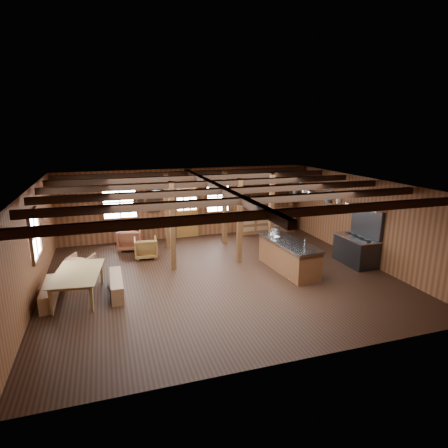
{
  "coord_description": "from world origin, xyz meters",
  "views": [
    {
      "loc": [
        -3.08,
        -10.09,
        4.33
      ],
      "look_at": [
        0.55,
        1.25,
        1.28
      ],
      "focal_mm": 30.0,
      "sensor_mm": 36.0,
      "label": 1
    }
  ],
  "objects_px": {
    "dining_table": "(80,285)",
    "armchair_a": "(146,248)",
    "armchair_c": "(82,265)",
    "kitchen_island": "(288,256)",
    "armchair_b": "(130,239)",
    "commercial_range": "(358,245)"
  },
  "relations": [
    {
      "from": "kitchen_island",
      "to": "commercial_range",
      "type": "xyz_separation_m",
      "value": [
        2.44,
        -0.13,
        0.14
      ]
    },
    {
      "from": "dining_table",
      "to": "armchair_c",
      "type": "bearing_deg",
      "value": 8.81
    },
    {
      "from": "dining_table",
      "to": "armchair_b",
      "type": "height_order",
      "value": "armchair_b"
    },
    {
      "from": "dining_table",
      "to": "armchair_b",
      "type": "bearing_deg",
      "value": -15.1
    },
    {
      "from": "dining_table",
      "to": "armchair_a",
      "type": "distance_m",
      "value": 3.32
    },
    {
      "from": "kitchen_island",
      "to": "armchair_a",
      "type": "relative_size",
      "value": 3.29
    },
    {
      "from": "armchair_b",
      "to": "armchair_c",
      "type": "height_order",
      "value": "armchair_b"
    },
    {
      "from": "kitchen_island",
      "to": "dining_table",
      "type": "distance_m",
      "value": 6.11
    },
    {
      "from": "kitchen_island",
      "to": "dining_table",
      "type": "bearing_deg",
      "value": 176.62
    },
    {
      "from": "commercial_range",
      "to": "armchair_b",
      "type": "relative_size",
      "value": 2.22
    },
    {
      "from": "kitchen_island",
      "to": "armchair_c",
      "type": "distance_m",
      "value": 6.36
    },
    {
      "from": "commercial_range",
      "to": "armchair_c",
      "type": "xyz_separation_m",
      "value": [
        -8.6,
        1.74,
        -0.31
      ]
    },
    {
      "from": "dining_table",
      "to": "armchair_c",
      "type": "relative_size",
      "value": 2.93
    },
    {
      "from": "kitchen_island",
      "to": "commercial_range",
      "type": "distance_m",
      "value": 2.45
    },
    {
      "from": "armchair_a",
      "to": "armchair_b",
      "type": "xyz_separation_m",
      "value": [
        -0.44,
        1.08,
        0.04
      ]
    },
    {
      "from": "kitchen_island",
      "to": "commercial_range",
      "type": "relative_size",
      "value": 1.34
    },
    {
      "from": "armchair_c",
      "to": "kitchen_island",
      "type": "bearing_deg",
      "value": -170.66
    },
    {
      "from": "armchair_b",
      "to": "commercial_range",
      "type": "bearing_deg",
      "value": 162.66
    },
    {
      "from": "dining_table",
      "to": "kitchen_island",
      "type": "bearing_deg",
      "value": -81.68
    },
    {
      "from": "commercial_range",
      "to": "armchair_a",
      "type": "relative_size",
      "value": 2.46
    },
    {
      "from": "dining_table",
      "to": "armchair_c",
      "type": "height_order",
      "value": "dining_table"
    },
    {
      "from": "dining_table",
      "to": "armchair_a",
      "type": "height_order",
      "value": "same"
    }
  ]
}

